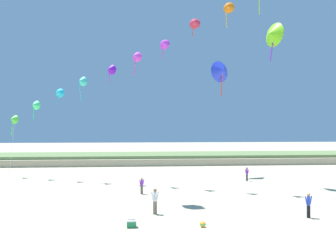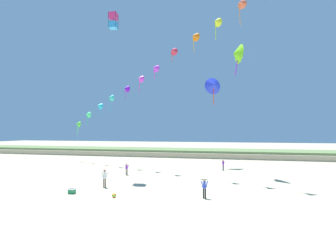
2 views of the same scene
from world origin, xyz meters
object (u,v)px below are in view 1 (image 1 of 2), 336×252
(person_near_left, at_px, (308,204))
(person_near_right, at_px, (142,184))
(beach_cooler, at_px, (132,224))
(person_mid_center, at_px, (247,173))
(person_far_left, at_px, (155,199))
(large_kite_mid_trail, at_px, (272,34))
(large_kite_high_solo, at_px, (222,71))
(beach_ball, at_px, (203,224))

(person_near_left, height_order, person_near_right, person_near_left)
(person_near_left, xyz_separation_m, beach_cooler, (-11.57, -1.23, -0.73))
(person_mid_center, distance_m, beach_cooler, 21.25)
(person_far_left, relative_size, large_kite_mid_trail, 0.42)
(person_mid_center, xyz_separation_m, large_kite_high_solo, (-1.67, 4.91, 12.09))
(person_near_left, relative_size, person_near_right, 1.08)
(person_mid_center, height_order, large_kite_high_solo, large_kite_high_solo)
(person_near_left, relative_size, person_far_left, 0.93)
(large_kite_mid_trail, relative_size, beach_ball, 11.48)
(person_near_right, distance_m, beach_cooler, 10.52)
(person_mid_center, xyz_separation_m, beach_cooler, (-12.44, -17.21, -0.66))
(large_kite_mid_trail, bearing_deg, beach_ball, -123.84)
(person_near_left, bearing_deg, beach_ball, -167.90)
(person_mid_center, relative_size, beach_ball, 4.19)
(person_far_left, distance_m, beach_ball, 4.44)
(person_mid_center, relative_size, beach_cooler, 2.63)
(beach_cooler, bearing_deg, person_far_left, 63.42)
(person_near_left, relative_size, large_kite_mid_trail, 0.39)
(person_mid_center, bearing_deg, person_near_right, -150.10)
(person_near_left, xyz_separation_m, person_mid_center, (0.87, 15.97, -0.07))
(person_near_right, height_order, person_far_left, person_far_left)
(large_kite_mid_trail, bearing_deg, person_near_left, -101.50)
(beach_ball, bearing_deg, person_near_right, 107.97)
(large_kite_mid_trail, xyz_separation_m, beach_ball, (-10.08, -15.04, -15.51))
(person_near_left, relative_size, beach_ball, 4.50)
(person_near_right, distance_m, large_kite_mid_trail, 20.54)
(large_kite_mid_trail, relative_size, large_kite_high_solo, 0.92)
(person_near_left, height_order, beach_cooler, person_near_left)
(person_near_left, xyz_separation_m, person_near_right, (-10.85, 9.24, -0.07))
(large_kite_mid_trail, bearing_deg, beach_cooler, -134.24)
(person_far_left, bearing_deg, person_mid_center, 52.34)
(large_kite_high_solo, xyz_separation_m, beach_ball, (-6.55, -22.46, -12.79))
(person_near_right, xyz_separation_m, large_kite_mid_trail, (13.59, 4.22, 14.82))
(person_near_right, height_order, person_mid_center, person_mid_center)
(person_near_left, distance_m, large_kite_high_solo, 24.11)
(person_mid_center, xyz_separation_m, person_far_left, (-10.90, -14.12, 0.14))
(person_near_right, relative_size, large_kite_mid_trail, 0.36)
(person_far_left, distance_m, beach_cooler, 3.55)
(beach_ball, bearing_deg, person_near_left, 12.10)
(person_near_right, height_order, large_kite_mid_trail, large_kite_mid_trail)
(beach_cooler, bearing_deg, large_kite_high_solo, 64.02)
(large_kite_high_solo, height_order, beach_ball, large_kite_high_solo)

